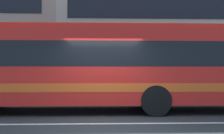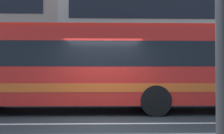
% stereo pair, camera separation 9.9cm
% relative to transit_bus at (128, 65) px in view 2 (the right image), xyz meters
% --- Properties ---
extents(ground_plane, '(160.00, 160.00, 0.00)m').
position_rel_transit_bus_xyz_m(ground_plane, '(-0.92, -2.43, -1.68)').
color(ground_plane, '#2C3032').
extents(lane_centre_line, '(60.00, 0.16, 0.01)m').
position_rel_transit_bus_xyz_m(lane_centre_line, '(-0.92, -2.43, -1.68)').
color(lane_centre_line, silver).
rests_on(lane_centre_line, ground_plane).
extents(apartment_block_right, '(18.14, 10.34, 10.26)m').
position_rel_transit_bus_xyz_m(apartment_block_right, '(5.16, 13.00, 3.45)').
color(apartment_block_right, '#BBB39C').
rests_on(apartment_block_right, ground_plane).
extents(transit_bus, '(12.37, 2.69, 3.04)m').
position_rel_transit_bus_xyz_m(transit_bus, '(0.00, 0.00, 0.00)').
color(transit_bus, red).
rests_on(transit_bus, ground_plane).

